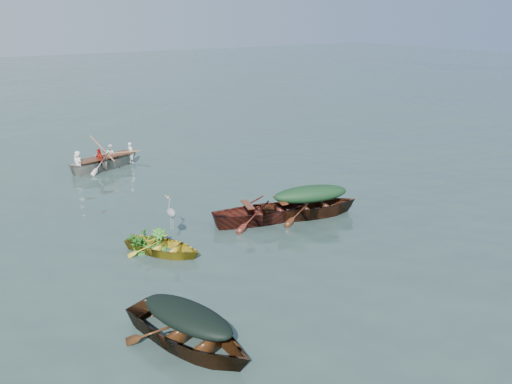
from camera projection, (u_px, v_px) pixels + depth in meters
ground at (288, 230)px, 14.53m from camera, size 140.00×140.00×0.00m
yellow_dinghy at (164, 253)px, 13.14m from camera, size 2.47×2.90×0.70m
dark_covered_boat at (189, 346)px, 9.49m from camera, size 2.68×4.14×0.98m
green_tarp_boat at (310, 216)px, 15.54m from camera, size 4.52×2.50×1.00m
open_wooden_boat at (264, 221)px, 15.13m from camera, size 4.56×2.35×1.02m
rowed_boat at (107, 168)px, 20.29m from camera, size 4.30×2.20×0.97m
dark_tarp_cover at (187, 315)px, 9.25m from camera, size 1.47×2.28×0.40m
green_tarp_cover at (311, 193)px, 15.28m from camera, size 2.49×1.38×0.52m
thwart_benches at (264, 205)px, 14.95m from camera, size 2.31×1.31×0.04m
heron at (172, 217)px, 13.36m from camera, size 0.45×0.49×0.92m
dinghy_weeds at (145, 227)px, 13.15m from camera, size 1.08×1.14×0.60m
rowers at (104, 148)px, 20.00m from camera, size 3.07×1.78×0.76m
oars at (105, 156)px, 20.12m from camera, size 1.21×2.67×0.06m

